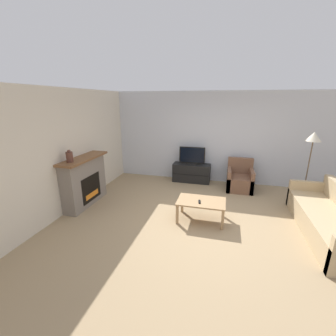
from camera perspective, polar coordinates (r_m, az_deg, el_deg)
ground_plane at (r=4.96m, az=9.30°, el=-12.86°), size 24.00×24.00×0.00m
wall_back at (r=6.93m, az=11.90°, el=7.48°), size 12.00×0.06×2.70m
wall_left at (r=5.59m, az=-23.36°, el=4.24°), size 0.06×12.00×2.70m
fireplace at (r=5.72m, az=-20.45°, el=-3.03°), size 0.46×1.44×1.17m
mantel_vase_left at (r=5.19m, az=-23.75°, el=2.69°), size 0.14×0.14×0.27m
tv_stand at (r=6.98m, az=5.99°, el=-1.23°), size 1.13×0.42×0.56m
tv at (r=6.83m, az=6.12°, el=2.98°), size 0.77×0.18×0.53m
armchair at (r=6.67m, az=17.73°, el=-2.84°), size 0.70×0.76×0.85m
coffee_table at (r=4.76m, az=8.44°, el=-8.83°), size 0.98×0.61×0.45m
remote at (r=4.66m, az=8.00°, el=-8.48°), size 0.06×0.15×0.02m
couch at (r=5.26m, az=36.13°, el=-10.90°), size 0.86×2.47×0.82m
floor_lamp at (r=6.35m, az=32.92°, el=5.71°), size 0.34×0.34×1.73m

